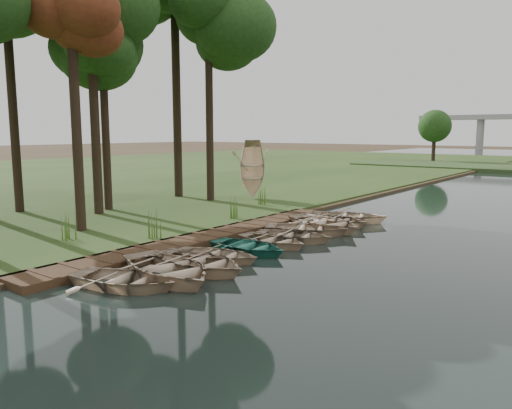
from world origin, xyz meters
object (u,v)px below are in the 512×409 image
Objects in this scene: boardwalk at (206,238)px; rowboat_1 at (167,265)px; rowboat_0 at (125,276)px; stored_rowboat at (252,192)px; rowboat_2 at (197,259)px.

boardwalk is 5.34m from rowboat_1.
stored_rowboat reaches higher than rowboat_0.
boardwalk is at bearing 4.98° from rowboat_0.
rowboat_1 is 1.17m from rowboat_2.
rowboat_1 is at bearing -30.76° from rowboat_0.
boardwalk is at bearing 45.50° from rowboat_1.
boardwalk is at bearing 40.69° from rowboat_2.
rowboat_1 reaches higher than rowboat_0.
boardwalk is 4.44m from rowboat_2.
rowboat_1 reaches higher than boardwalk.
rowboat_0 reaches higher than boardwalk.
rowboat_1 is (2.71, -4.59, 0.32)m from boardwalk.
stored_rowboat is at bearing 44.02° from rowboat_1.
rowboat_1 is at bearing -59.40° from boardwalk.
rowboat_0 is 0.90× the size of stored_rowboat.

